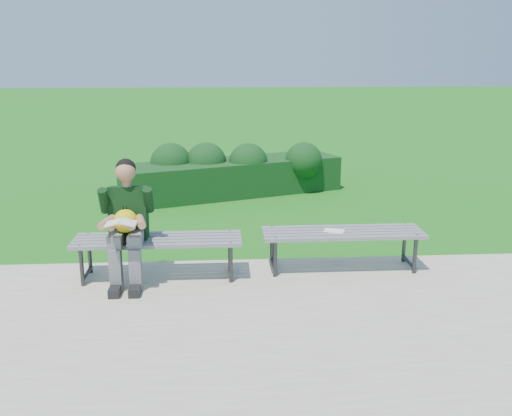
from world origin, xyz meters
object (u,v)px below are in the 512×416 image
at_px(hedge, 231,172).
at_px(seated_boy, 127,219).
at_px(bench_left, 158,243).
at_px(bench_right, 343,236).
at_px(paper_sheet, 334,231).

height_order(hedge, seated_boy, seated_boy).
height_order(bench_left, seated_boy, seated_boy).
xyz_separation_m(hedge, bench_right, (1.17, -3.81, 0.02)).
height_order(seated_boy, paper_sheet, seated_boy).
relative_size(bench_left, paper_sheet, 6.82).
height_order(hedge, bench_left, hedge).
relative_size(seated_boy, paper_sheet, 4.99).
xyz_separation_m(bench_left, seated_boy, (-0.30, -0.10, 0.30)).
distance_m(bench_left, seated_boy, 0.43).
height_order(bench_left, bench_right, same).
height_order(hedge, paper_sheet, hedge).
relative_size(bench_left, seated_boy, 1.37).
bearing_deg(hedge, paper_sheet, -74.31).
bearing_deg(paper_sheet, bench_left, -176.21).
bearing_deg(seated_boy, bench_right, 5.46).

